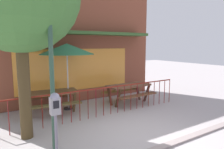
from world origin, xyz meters
TOP-DOWN VIEW (x-y plane):
  - ground at (0.00, 0.00)m, footprint 40.00×40.00m
  - pub_storefront at (0.00, 4.23)m, footprint 7.50×1.30m
  - patio_fence_front at (-0.00, 1.81)m, footprint 6.32×0.04m
  - picnic_table_left at (-1.40, 3.00)m, footprint 1.96×1.58m
  - picnic_table_right at (1.62, 2.57)m, footprint 1.85×1.42m
  - patio_umbrella at (-0.72, 3.15)m, footprint 1.95×1.95m
  - parking_meter_near at (-2.29, -0.36)m, footprint 0.18×0.17m
  - street_lamp at (-2.11, 0.37)m, footprint 0.28×0.28m
  - curb_edge at (0.00, -0.86)m, footprint 10.50×0.20m

SIDE VIEW (x-z plane):
  - ground at x=0.00m, z-range 0.00..0.00m
  - curb_edge at x=0.00m, z-range -0.06..0.06m
  - picnic_table_left at x=-1.40m, z-range 0.21..1.01m
  - picnic_table_right at x=1.62m, z-range 0.21..1.01m
  - patio_fence_front at x=0.00m, z-range 0.18..1.15m
  - parking_meter_near at x=-2.29m, z-range 0.41..1.91m
  - patio_umbrella at x=-0.72m, z-range 1.00..3.42m
  - street_lamp at x=-2.11m, z-range 0.57..4.08m
  - pub_storefront at x=0.00m, z-range -0.02..5.86m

